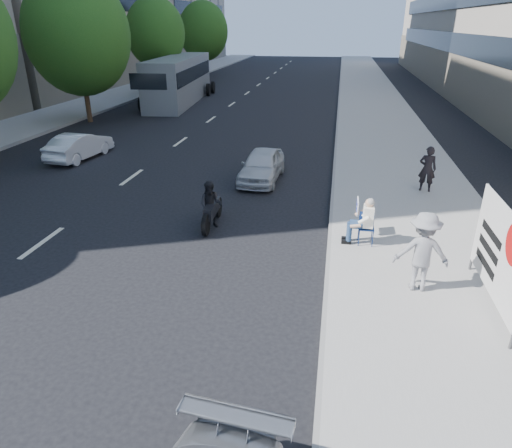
% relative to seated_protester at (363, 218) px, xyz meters
% --- Properties ---
extents(ground, '(160.00, 160.00, 0.00)m').
position_rel_seated_protester_xyz_m(ground, '(-2.29, -3.25, -0.87)').
color(ground, black).
rests_on(ground, ground).
extents(near_sidewalk, '(5.00, 120.00, 0.15)m').
position_rel_seated_protester_xyz_m(near_sidewalk, '(1.71, 16.75, -0.80)').
color(near_sidewalk, gray).
rests_on(near_sidewalk, ground).
extents(far_sidewalk, '(4.50, 120.00, 0.15)m').
position_rel_seated_protester_xyz_m(far_sidewalk, '(-19.04, 16.75, -0.80)').
color(far_sidewalk, gray).
rests_on(far_sidewalk, ground).
extents(tree_far_c, '(6.00, 6.00, 8.47)m').
position_rel_seated_protester_xyz_m(tree_far_c, '(-15.99, 14.75, 4.15)').
color(tree_far_c, '#382616').
rests_on(tree_far_c, ground).
extents(tree_far_d, '(4.80, 4.80, 7.65)m').
position_rel_seated_protester_xyz_m(tree_far_d, '(-15.99, 26.75, 4.01)').
color(tree_far_d, '#382616').
rests_on(tree_far_d, ground).
extents(tree_far_e, '(5.40, 5.40, 7.89)m').
position_rel_seated_protester_xyz_m(tree_far_e, '(-15.99, 40.75, 3.91)').
color(tree_far_e, '#382616').
rests_on(tree_far_e, ground).
extents(seated_protester, '(0.83, 1.12, 1.31)m').
position_rel_seated_protester_xyz_m(seated_protester, '(0.00, 0.00, 0.00)').
color(seated_protester, navy).
rests_on(seated_protester, near_sidewalk).
extents(jogger, '(1.20, 0.70, 1.84)m').
position_rel_seated_protester_xyz_m(jogger, '(1.17, -2.16, 0.20)').
color(jogger, gray).
rests_on(jogger, near_sidewalk).
extents(pedestrian_woman, '(0.65, 0.48, 1.61)m').
position_rel_seated_protester_xyz_m(pedestrian_woman, '(2.38, 4.71, 0.08)').
color(pedestrian_woman, black).
rests_on(pedestrian_woman, near_sidewalk).
extents(protest_banner, '(0.08, 3.06, 2.20)m').
position_rel_seated_protester_xyz_m(protest_banner, '(2.56, -2.55, 0.53)').
color(protest_banner, '#4C4C4C').
rests_on(protest_banner, near_sidewalk).
extents(white_sedan_near, '(1.54, 3.57, 1.20)m').
position_rel_seated_protester_xyz_m(white_sedan_near, '(-3.61, 5.31, -0.27)').
color(white_sedan_near, silver).
rests_on(white_sedan_near, ground).
extents(white_sedan_mid, '(1.65, 3.66, 1.17)m').
position_rel_seated_protester_xyz_m(white_sedan_mid, '(-12.19, 6.93, -0.29)').
color(white_sedan_mid, silver).
rests_on(white_sedan_mid, ground).
extents(motorcycle, '(0.71, 2.04, 1.42)m').
position_rel_seated_protester_xyz_m(motorcycle, '(-4.38, 0.68, -0.24)').
color(motorcycle, black).
rests_on(motorcycle, ground).
extents(bus, '(3.68, 12.25, 3.30)m').
position_rel_seated_protester_xyz_m(bus, '(-12.93, 23.11, 0.76)').
color(bus, slate).
rests_on(bus, ground).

